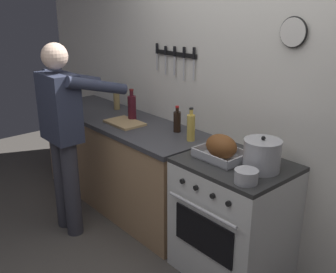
{
  "coord_description": "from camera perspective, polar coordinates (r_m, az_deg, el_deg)",
  "views": [
    {
      "loc": [
        1.79,
        -1.01,
        1.97
      ],
      "look_at": [
        -0.35,
        0.85,
        0.97
      ],
      "focal_mm": 41.58,
      "sensor_mm": 36.0,
      "label": 1
    }
  ],
  "objects": [
    {
      "name": "bottle_soy_sauce",
      "position": [
        3.31,
        1.34,
        2.27
      ],
      "size": [
        0.06,
        0.06,
        0.23
      ],
      "color": "black",
      "rests_on": "counter_block"
    },
    {
      "name": "roasting_pan",
      "position": [
        2.77,
        7.8,
        -1.7
      ],
      "size": [
        0.35,
        0.26,
        0.18
      ],
      "color": "#B7B7BC",
      "rests_on": "stove"
    },
    {
      "name": "bottle_wine_red",
      "position": [
        3.64,
        -5.31,
        4.26
      ],
      "size": [
        0.08,
        0.08,
        0.3
      ],
      "color": "#47141E",
      "rests_on": "counter_block"
    },
    {
      "name": "bottle_vinegar",
      "position": [
        4.05,
        -7.56,
        5.53
      ],
      "size": [
        0.06,
        0.06,
        0.27
      ],
      "color": "#997F4C",
      "rests_on": "counter_block"
    },
    {
      "name": "stove",
      "position": [
        2.96,
        9.48,
        -11.81
      ],
      "size": [
        0.76,
        0.67,
        0.9
      ],
      "color": "white",
      "rests_on": "ground"
    },
    {
      "name": "saucepan",
      "position": [
        2.45,
        11.4,
        -5.74
      ],
      "size": [
        0.15,
        0.15,
        0.09
      ],
      "color": "#B7B7BC",
      "rests_on": "stove"
    },
    {
      "name": "bottle_cooking_oil",
      "position": [
        3.1,
        3.38,
        1.4
      ],
      "size": [
        0.07,
        0.07,
        0.27
      ],
      "color": "gold",
      "rests_on": "counter_block"
    },
    {
      "name": "person_cook",
      "position": [
        3.37,
        -15.01,
        1.11
      ],
      "size": [
        0.51,
        0.63,
        1.66
      ],
      "rotation": [
        0.0,
        0.0,
        1.75
      ],
      "color": "#383842",
      "rests_on": "ground"
    },
    {
      "name": "stock_pot",
      "position": [
        2.63,
        13.62,
        -2.69
      ],
      "size": [
        0.25,
        0.25,
        0.24
      ],
      "color": "#B7B7BC",
      "rests_on": "stove"
    },
    {
      "name": "wall_back",
      "position": [
        3.03,
        11.58,
        6.25
      ],
      "size": [
        6.0,
        0.13,
        2.6
      ],
      "color": "white",
      "rests_on": "ground"
    },
    {
      "name": "counter_block",
      "position": [
        3.9,
        -6.69,
        -3.66
      ],
      "size": [
        2.03,
        0.65,
        0.9
      ],
      "color": "tan",
      "rests_on": "ground"
    },
    {
      "name": "cutting_board",
      "position": [
        3.58,
        -6.38,
        2.03
      ],
      "size": [
        0.36,
        0.24,
        0.02
      ],
      "primitive_type": "cube",
      "color": "tan",
      "rests_on": "counter_block"
    }
  ]
}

